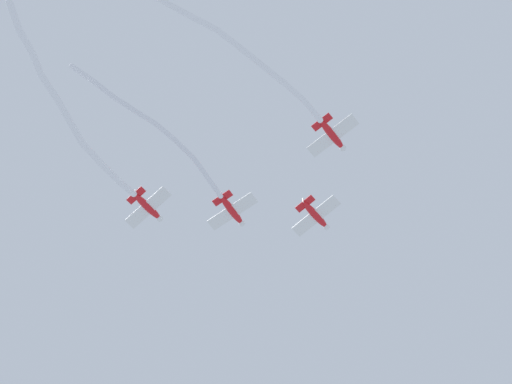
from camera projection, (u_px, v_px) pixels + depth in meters
name	position (u px, v px, depth m)	size (l,w,h in m)	color
airplane_lead	(316.00, 215.00, 85.75)	(6.83, 5.14, 1.69)	red
airplane_left_wing	(232.00, 211.00, 85.53)	(6.71, 4.99, 1.69)	red
smoke_trail_left_wing	(152.00, 127.00, 83.32)	(6.56, 23.29, 3.67)	white
airplane_right_wing	(332.00, 135.00, 82.40)	(6.80, 5.09, 1.69)	red
smoke_trail_right_wing	(215.00, 37.00, 79.52)	(12.66, 29.35, 3.01)	white
airplane_slot	(148.00, 207.00, 85.03)	(6.84, 5.16, 1.69)	red
smoke_trail_slot	(67.00, 109.00, 79.68)	(4.93, 26.25, 2.65)	white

